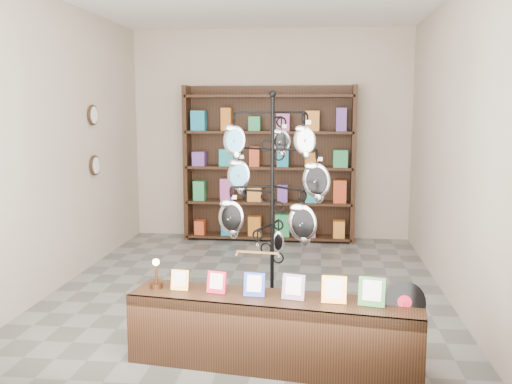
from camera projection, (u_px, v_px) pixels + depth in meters
The scene contains 6 objects.
ground at pixel (250, 288), 6.01m from camera, with size 5.00×5.00×0.00m, color slate.
room_envelope at pixel (249, 111), 5.74m from camera, with size 5.00×5.00×5.00m.
display_tree at pixel (272, 187), 5.13m from camera, with size 1.05×1.01×2.04m.
front_shelf at pixel (274, 332), 4.15m from camera, with size 2.16×0.72×0.75m.
back_shelving at pixel (269, 169), 8.11m from camera, with size 2.42×0.36×2.20m.
wall_clocks at pixel (94, 140), 6.79m from camera, with size 0.03×0.24×0.84m.
Camera 1 is at (0.72, -5.75, 1.87)m, focal length 40.00 mm.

